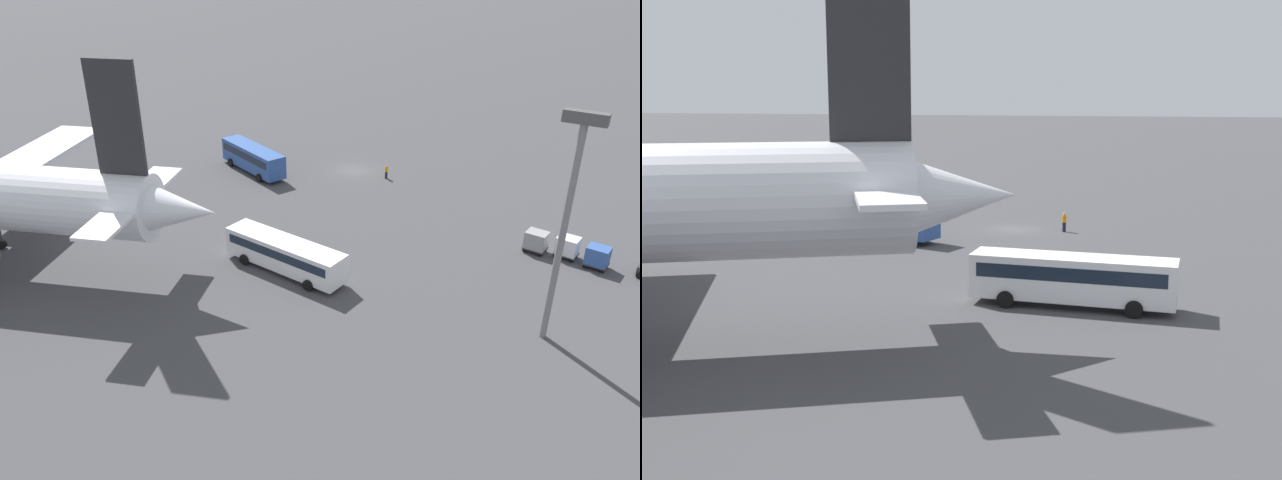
% 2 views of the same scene
% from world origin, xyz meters
% --- Properties ---
extents(ground_plane, '(600.00, 600.00, 0.00)m').
position_xyz_m(ground_plane, '(0.00, 0.00, 0.00)').
color(ground_plane, '#424244').
extents(shuttle_bus_near, '(11.01, 6.14, 3.19)m').
position_xyz_m(shuttle_bus_near, '(10.42, 7.00, 1.92)').
color(shuttle_bus_near, '#2D5199').
rests_on(shuttle_bus_near, ground).
extents(shuttle_bus_far, '(12.08, 3.84, 3.01)m').
position_xyz_m(shuttle_bus_far, '(-7.10, 25.15, 1.82)').
color(shuttle_bus_far, white).
rests_on(shuttle_bus_far, ground).
extents(worker_person, '(0.38, 0.38, 1.74)m').
position_xyz_m(worker_person, '(-4.62, 0.28, 0.87)').
color(worker_person, '#1E1E2D').
rests_on(worker_person, ground).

